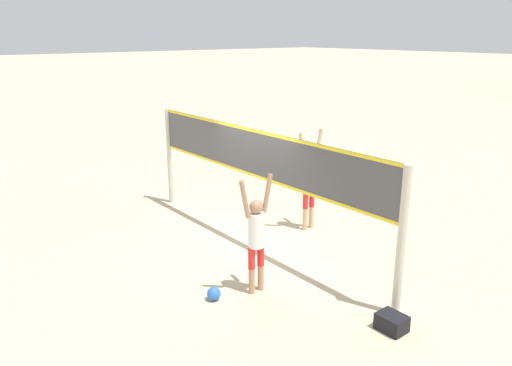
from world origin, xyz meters
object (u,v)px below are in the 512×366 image
Objects in this scene: gear_bag at (392,323)px; player_spiker at (256,233)px; volleyball at (214,294)px; player_blocker at (309,178)px; volleyball_net at (256,167)px.

player_spiker is at bearing -159.27° from gear_bag.
player_spiker is 1.24m from volleyball.
player_blocker reaches higher than volleyball.
player_spiker is at bearing 28.45° from player_blocker.
volleyball_net is at bearing 123.80° from volleyball.
player_spiker is 4.87× the size of gear_bag.
volleyball is at bearing 19.98° from player_blocker.
player_blocker is 9.75× the size of volleyball.
gear_bag is (2.43, 1.57, 0.01)m from volleyball.
player_blocker is at bearing 28.45° from player_spiker.
player_blocker reaches higher than player_spiker.
volleyball_net is 4.11m from gear_bag.
player_spiker is at bearing 73.38° from volleyball.
volleyball_net is 1.55m from player_blocker.
volleyball is at bearing -56.20° from volleyball_net.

